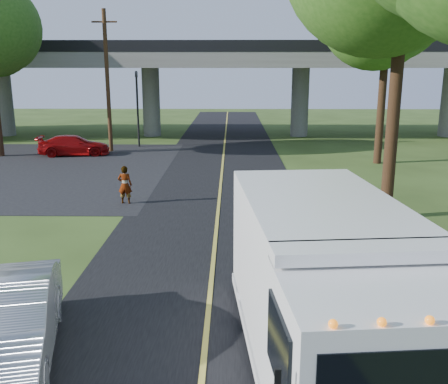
{
  "coord_description": "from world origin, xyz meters",
  "views": [
    {
      "loc": [
        0.51,
        -8.74,
        5.36
      ],
      "look_at": [
        0.28,
        6.42,
        1.6
      ],
      "focal_mm": 40.0,
      "sensor_mm": 36.0,
      "label": 1
    }
  ],
  "objects_px": {
    "utility_pole": "(107,81)",
    "pedestrian": "(125,185)",
    "step_van": "(328,288)",
    "silver_sedan": "(7,324)",
    "traffic_signal": "(137,101)",
    "red_sedan": "(74,145)",
    "tree_right_far": "(393,12)"
  },
  "relations": [
    {
      "from": "traffic_signal",
      "to": "step_van",
      "type": "distance_m",
      "value": 28.02
    },
    {
      "from": "utility_pole",
      "to": "silver_sedan",
      "type": "xyz_separation_m",
      "value": [
        3.86,
        -24.44,
        -3.82
      ]
    },
    {
      "from": "traffic_signal",
      "to": "utility_pole",
      "type": "relative_size",
      "value": 0.58
    },
    {
      "from": "traffic_signal",
      "to": "pedestrian",
      "type": "bearing_deg",
      "value": -81.75
    },
    {
      "from": "utility_pole",
      "to": "silver_sedan",
      "type": "bearing_deg",
      "value": -81.03
    },
    {
      "from": "utility_pole",
      "to": "step_van",
      "type": "relative_size",
      "value": 1.19
    },
    {
      "from": "step_van",
      "to": "silver_sedan",
      "type": "distance_m",
      "value": 5.91
    },
    {
      "from": "utility_pole",
      "to": "tree_right_far",
      "type": "height_order",
      "value": "tree_right_far"
    },
    {
      "from": "utility_pole",
      "to": "pedestrian",
      "type": "distance_m",
      "value": 14.2
    },
    {
      "from": "silver_sedan",
      "to": "pedestrian",
      "type": "distance_m",
      "value": 11.27
    },
    {
      "from": "traffic_signal",
      "to": "step_van",
      "type": "height_order",
      "value": "traffic_signal"
    },
    {
      "from": "traffic_signal",
      "to": "utility_pole",
      "type": "xyz_separation_m",
      "value": [
        -1.5,
        -2.0,
        1.4
      ]
    },
    {
      "from": "utility_pole",
      "to": "pedestrian",
      "type": "bearing_deg",
      "value": -74.3
    },
    {
      "from": "utility_pole",
      "to": "pedestrian",
      "type": "relative_size",
      "value": 5.74
    },
    {
      "from": "silver_sedan",
      "to": "red_sedan",
      "type": "bearing_deg",
      "value": 89.67
    },
    {
      "from": "tree_right_far",
      "to": "pedestrian",
      "type": "height_order",
      "value": "tree_right_far"
    },
    {
      "from": "step_van",
      "to": "red_sedan",
      "type": "bearing_deg",
      "value": 111.42
    },
    {
      "from": "utility_pole",
      "to": "tree_right_far",
      "type": "xyz_separation_m",
      "value": [
        16.71,
        -4.16,
        3.71
      ]
    },
    {
      "from": "tree_right_far",
      "to": "step_van",
      "type": "height_order",
      "value": "tree_right_far"
    },
    {
      "from": "silver_sedan",
      "to": "traffic_signal",
      "type": "bearing_deg",
      "value": 80.48
    },
    {
      "from": "utility_pole",
      "to": "tree_right_far",
      "type": "relative_size",
      "value": 0.82
    },
    {
      "from": "step_van",
      "to": "pedestrian",
      "type": "relative_size",
      "value": 4.82
    },
    {
      "from": "traffic_signal",
      "to": "silver_sedan",
      "type": "distance_m",
      "value": 26.66
    },
    {
      "from": "red_sedan",
      "to": "step_van",
      "type": "bearing_deg",
      "value": -162.28
    },
    {
      "from": "tree_right_far",
      "to": "silver_sedan",
      "type": "height_order",
      "value": "tree_right_far"
    },
    {
      "from": "silver_sedan",
      "to": "step_van",
      "type": "bearing_deg",
      "value": -17.64
    },
    {
      "from": "step_van",
      "to": "pedestrian",
      "type": "xyz_separation_m",
      "value": [
        -5.99,
        11.58,
        -0.89
      ]
    },
    {
      "from": "utility_pole",
      "to": "red_sedan",
      "type": "height_order",
      "value": "utility_pole"
    },
    {
      "from": "pedestrian",
      "to": "traffic_signal",
      "type": "bearing_deg",
      "value": -77.8
    },
    {
      "from": "traffic_signal",
      "to": "red_sedan",
      "type": "bearing_deg",
      "value": -133.83
    },
    {
      "from": "red_sedan",
      "to": "pedestrian",
      "type": "xyz_separation_m",
      "value": [
        5.66,
        -11.56,
        0.15
      ]
    },
    {
      "from": "tree_right_far",
      "to": "step_van",
      "type": "xyz_separation_m",
      "value": [
        -7.01,
        -20.58,
        -6.63
      ]
    }
  ]
}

